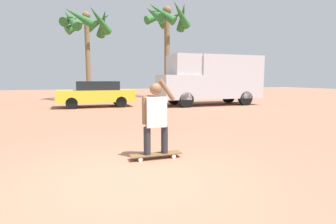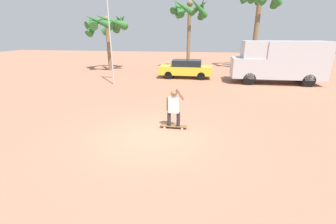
# 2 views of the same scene
# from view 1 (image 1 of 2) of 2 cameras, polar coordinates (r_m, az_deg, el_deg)

# --- Properties ---
(ground_plane) EXTENTS (80.00, 80.00, 0.00)m
(ground_plane) POSITION_cam_1_polar(r_m,az_deg,el_deg) (4.40, -8.05, -14.21)
(ground_plane) COLOR #A36B51
(skateboard) EXTENTS (1.05, 0.25, 0.10)m
(skateboard) POSITION_cam_1_polar(r_m,az_deg,el_deg) (5.37, -2.63, -9.23)
(skateboard) COLOR brown
(skateboard) RESTS_ON ground_plane
(person_skateboarder) EXTENTS (0.68, 0.24, 1.50)m
(person_skateboarder) POSITION_cam_1_polar(r_m,az_deg,el_deg) (5.20, -2.69, -0.53)
(person_skateboarder) COLOR #28282D
(person_skateboarder) RESTS_ON skateboard
(camper_van) EXTENTS (6.38, 2.19, 3.04)m
(camper_van) POSITION_cam_1_polar(r_m,az_deg,el_deg) (16.63, 9.50, 7.28)
(camper_van) COLOR black
(camper_van) RESTS_ON ground_plane
(parked_car_yellow) EXTENTS (4.27, 1.72, 1.49)m
(parked_car_yellow) POSITION_cam_1_polar(r_m,az_deg,el_deg) (15.74, -15.30, 3.91)
(parked_car_yellow) COLOR black
(parked_car_yellow) RESTS_ON ground_plane
(palm_tree_near_van) EXTENTS (4.29, 4.38, 8.13)m
(palm_tree_near_van) POSITION_cam_1_polar(r_m,az_deg,el_deg) (23.97, 0.01, 19.15)
(palm_tree_near_van) COLOR brown
(palm_tree_near_van) RESTS_ON ground_plane
(palm_tree_center_background) EXTENTS (3.92, 3.87, 6.85)m
(palm_tree_center_background) POSITION_cam_1_polar(r_m,az_deg,el_deg) (21.36, -17.35, 17.82)
(palm_tree_center_background) COLOR brown
(palm_tree_center_background) RESTS_ON ground_plane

